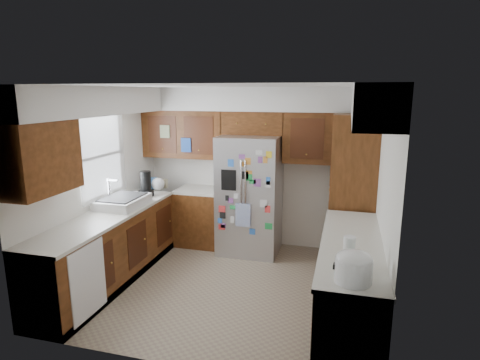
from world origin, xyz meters
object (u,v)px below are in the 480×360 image
pantry (353,191)px  rice_cooker (354,266)px  fridge (250,195)px  paper_towel (349,249)px

pantry → rice_cooker: (-0.00, -2.53, -0.02)m
rice_cooker → fridge: bearing=120.1°
fridge → paper_towel: (1.46, -2.18, 0.14)m
pantry → fridge: 1.51m
pantry → paper_towel: bearing=-91.0°
pantry → paper_towel: (-0.04, -2.12, -0.04)m
rice_cooker → paper_towel: rice_cooker is taller
pantry → rice_cooker: pantry is taller
fridge → rice_cooker: size_ratio=5.79×
pantry → rice_cooker: size_ratio=6.91×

